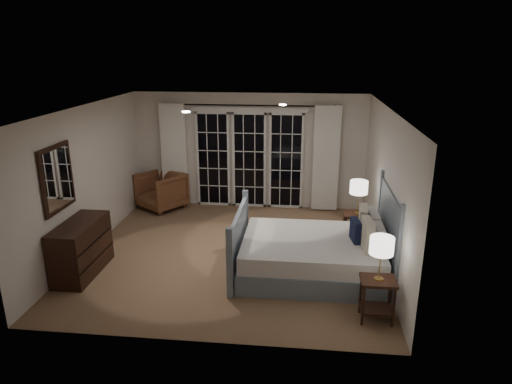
# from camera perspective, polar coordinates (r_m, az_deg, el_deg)

# --- Properties ---
(floor) EXTENTS (5.00, 5.00, 0.00)m
(floor) POSITION_cam_1_polar(r_m,az_deg,el_deg) (8.00, -2.97, -7.63)
(floor) COLOR brown
(floor) RESTS_ON ground
(ceiling) EXTENTS (5.00, 5.00, 0.00)m
(ceiling) POSITION_cam_1_polar(r_m,az_deg,el_deg) (7.29, -3.29, 10.41)
(ceiling) COLOR white
(ceiling) RESTS_ON wall_back
(wall_left) EXTENTS (0.02, 5.00, 2.50)m
(wall_left) POSITION_cam_1_polar(r_m,az_deg,el_deg) (8.32, -20.39, 1.44)
(wall_left) COLOR silver
(wall_left) RESTS_ON floor
(wall_right) EXTENTS (0.02, 5.00, 2.50)m
(wall_right) POSITION_cam_1_polar(r_m,az_deg,el_deg) (7.57, 15.90, 0.33)
(wall_right) COLOR silver
(wall_right) RESTS_ON floor
(wall_back) EXTENTS (5.00, 0.02, 2.50)m
(wall_back) POSITION_cam_1_polar(r_m,az_deg,el_deg) (9.94, -0.83, 5.13)
(wall_back) COLOR silver
(wall_back) RESTS_ON floor
(wall_front) EXTENTS (5.00, 0.02, 2.50)m
(wall_front) POSITION_cam_1_polar(r_m,az_deg,el_deg) (5.26, -7.49, -6.95)
(wall_front) COLOR silver
(wall_front) RESTS_ON floor
(french_doors) EXTENTS (2.50, 0.04, 2.20)m
(french_doors) POSITION_cam_1_polar(r_m,az_deg,el_deg) (9.94, -0.85, 4.18)
(french_doors) COLOR black
(french_doors) RESTS_ON wall_back
(curtain_rod) EXTENTS (3.50, 0.03, 0.03)m
(curtain_rod) POSITION_cam_1_polar(r_m,az_deg,el_deg) (9.67, -0.93, 10.79)
(curtain_rod) COLOR black
(curtain_rod) RESTS_ON wall_back
(curtain_left) EXTENTS (0.55, 0.10, 2.25)m
(curtain_left) POSITION_cam_1_polar(r_m,az_deg,el_deg) (10.18, -10.19, 4.57)
(curtain_left) COLOR white
(curtain_left) RESTS_ON curtain_rod
(curtain_right) EXTENTS (0.55, 0.10, 2.25)m
(curtain_right) POSITION_cam_1_polar(r_m,az_deg,el_deg) (9.79, 8.74, 4.12)
(curtain_right) COLOR white
(curtain_right) RESTS_ON curtain_rod
(downlight_a) EXTENTS (0.12, 0.12, 0.01)m
(downlight_a) POSITION_cam_1_polar(r_m,az_deg,el_deg) (7.80, 3.36, 10.82)
(downlight_a) COLOR white
(downlight_a) RESTS_ON ceiling
(downlight_b) EXTENTS (0.12, 0.12, 0.01)m
(downlight_b) POSITION_cam_1_polar(r_m,az_deg,el_deg) (7.02, -8.74, 9.87)
(downlight_b) COLOR white
(downlight_b) RESTS_ON ceiling
(bed) EXTENTS (2.36, 1.70, 1.38)m
(bed) POSITION_cam_1_polar(r_m,az_deg,el_deg) (7.25, 7.44, -7.62)
(bed) COLOR slate
(bed) RESTS_ON floor
(nightstand_left) EXTENTS (0.45, 0.36, 0.59)m
(nightstand_left) POSITION_cam_1_polar(r_m,az_deg,el_deg) (6.24, 14.93, -12.17)
(nightstand_left) COLOR #321710
(nightstand_left) RESTS_ON floor
(nightstand_right) EXTENTS (0.47, 0.38, 0.62)m
(nightstand_right) POSITION_cam_1_polar(r_m,az_deg,el_deg) (8.32, 12.41, -4.00)
(nightstand_right) COLOR #321710
(nightstand_right) RESTS_ON floor
(lamp_left) EXTENTS (0.30, 0.30, 0.59)m
(lamp_left) POSITION_cam_1_polar(r_m,az_deg,el_deg) (5.94, 15.44, -6.54)
(lamp_left) COLOR tan
(lamp_left) RESTS_ON nightstand_left
(lamp_right) EXTENTS (0.31, 0.31, 0.60)m
(lamp_right) POSITION_cam_1_polar(r_m,az_deg,el_deg) (8.09, 12.74, 0.54)
(lamp_right) COLOR tan
(lamp_right) RESTS_ON nightstand_right
(armchair) EXTENTS (1.22, 1.22, 0.81)m
(armchair) POSITION_cam_1_polar(r_m,az_deg,el_deg) (10.19, -11.74, 0.14)
(armchair) COLOR brown
(armchair) RESTS_ON floor
(dresser) EXTENTS (0.51, 1.19, 0.85)m
(dresser) POSITION_cam_1_polar(r_m,az_deg,el_deg) (7.67, -21.01, -6.58)
(dresser) COLOR #321710
(dresser) RESTS_ON floor
(mirror) EXTENTS (0.05, 0.85, 1.00)m
(mirror) POSITION_cam_1_polar(r_m,az_deg,el_deg) (7.41, -23.60, 1.55)
(mirror) COLOR #321710
(mirror) RESTS_ON wall_left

